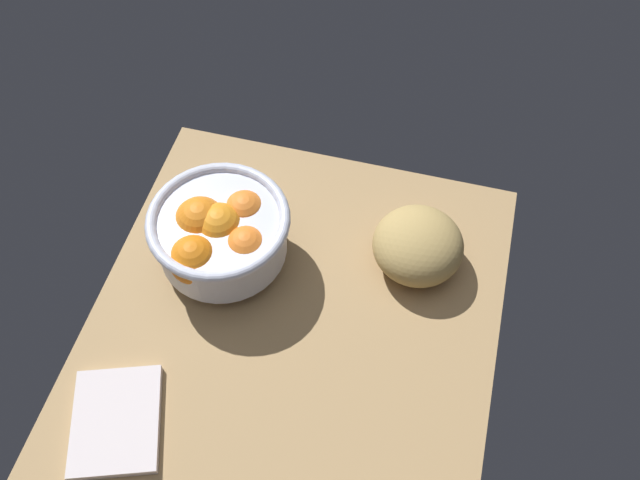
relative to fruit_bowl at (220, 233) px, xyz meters
The scene contains 4 objects.
ground_plane 18.24cm from the fruit_bowl, 129.35° to the right, with size 67.01×56.26×3.00cm, color #A68456.
fruit_bowl is the anchor object (origin of this frame).
bread_loaf 28.19cm from the fruit_bowl, 76.42° to the right, with size 13.23×13.06×8.28cm, color tan.
napkin_folded 28.32cm from the fruit_bowl, 168.83° to the left, with size 13.99×11.03×1.27cm, color silver.
Camera 1 is at (-40.01, -14.89, 87.66)cm, focal length 39.36 mm.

